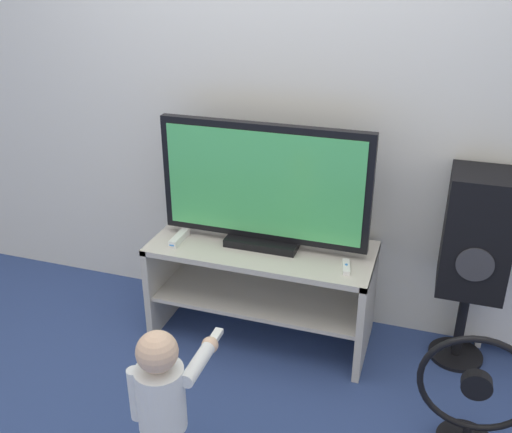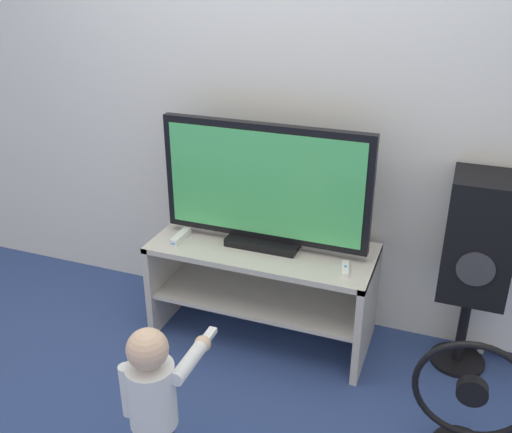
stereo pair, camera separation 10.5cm
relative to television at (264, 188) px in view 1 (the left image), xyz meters
name	(u,v)px [view 1 (the left image)]	position (x,y,z in m)	size (l,w,h in m)	color
ground_plane	(247,360)	(0.00, -0.27, -0.87)	(16.00, 16.00, 0.00)	navy
wall_back	(282,89)	(0.00, 0.31, 0.43)	(10.00, 0.06, 2.60)	silver
tv_stand	(262,277)	(0.00, -0.02, -0.51)	(1.17, 0.50, 0.55)	beige
television	(264,188)	(0.00, 0.00, 0.00)	(1.09, 0.20, 0.65)	black
game_console	(179,238)	(-0.43, -0.11, -0.30)	(0.04, 0.18, 0.04)	white
remote_primary	(346,267)	(0.46, -0.12, -0.31)	(0.06, 0.13, 0.03)	white
child	(163,397)	(-0.05, -1.08, -0.44)	(0.27, 0.42, 0.72)	#3F4C72
speaker_tower	(476,238)	(1.04, 0.10, -0.17)	(0.31, 0.32, 1.03)	black
floor_fan	(473,401)	(1.08, -0.53, -0.61)	(0.47, 0.25, 0.58)	black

